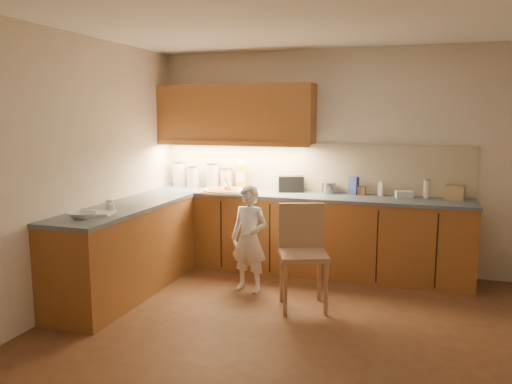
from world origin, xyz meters
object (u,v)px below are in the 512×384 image
(child, at_px, (249,239))
(toaster, at_px, (291,184))
(pizza_on_board, at_px, (224,191))
(oil_jug, at_px, (241,176))
(wooden_chair, at_px, (302,248))

(child, height_order, toaster, child)
(pizza_on_board, relative_size, toaster, 1.61)
(oil_jug, relative_size, toaster, 1.08)
(pizza_on_board, xyz_separation_m, toaster, (0.74, 0.34, 0.07))
(child, distance_m, wooden_chair, 0.65)
(child, relative_size, toaster, 3.32)
(toaster, bearing_deg, wooden_chair, -89.00)
(wooden_chair, bearing_deg, oil_jug, 110.64)
(pizza_on_board, xyz_separation_m, child, (0.55, -0.65, -0.39))
(wooden_chair, distance_m, toaster, 1.36)
(child, relative_size, wooden_chair, 1.13)
(child, xyz_separation_m, oil_jug, (-0.45, 1.01, 0.53))
(toaster, bearing_deg, pizza_on_board, -173.83)
(pizza_on_board, relative_size, child, 0.48)
(wooden_chair, relative_size, oil_jug, 2.72)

